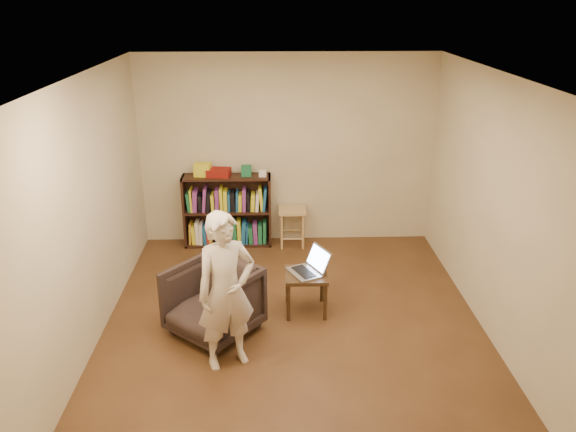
{
  "coord_description": "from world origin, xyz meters",
  "views": [
    {
      "loc": [
        -0.22,
        -5.16,
        3.29
      ],
      "look_at": [
        -0.05,
        0.35,
        1.1
      ],
      "focal_mm": 35.0,
      "sensor_mm": 36.0,
      "label": 1
    }
  ],
  "objects_px": {
    "stool": "(292,216)",
    "armchair": "(213,301)",
    "side_table": "(306,279)",
    "person": "(226,291)",
    "bookshelf": "(228,214)",
    "laptop": "(309,267)"
  },
  "relations": [
    {
      "from": "stool",
      "to": "armchair",
      "type": "xyz_separation_m",
      "value": [
        -0.89,
        -2.17,
        -0.07
      ]
    },
    {
      "from": "stool",
      "to": "armchair",
      "type": "bearing_deg",
      "value": -112.35
    },
    {
      "from": "side_table",
      "to": "person",
      "type": "xyz_separation_m",
      "value": [
        -0.79,
        -0.91,
        0.38
      ]
    },
    {
      "from": "armchair",
      "to": "side_table",
      "type": "xyz_separation_m",
      "value": [
        0.97,
        0.4,
        0.02
      ]
    },
    {
      "from": "person",
      "to": "side_table",
      "type": "bearing_deg",
      "value": 24.67
    },
    {
      "from": "stool",
      "to": "armchair",
      "type": "distance_m",
      "value": 2.34
    },
    {
      "from": "armchair",
      "to": "stool",
      "type": "bearing_deg",
      "value": 107.3
    },
    {
      "from": "bookshelf",
      "to": "stool",
      "type": "distance_m",
      "value": 0.89
    },
    {
      "from": "stool",
      "to": "side_table",
      "type": "relative_size",
      "value": 1.16
    },
    {
      "from": "armchair",
      "to": "side_table",
      "type": "height_order",
      "value": "armchair"
    },
    {
      "from": "side_table",
      "to": "person",
      "type": "distance_m",
      "value": 1.26
    },
    {
      "from": "bookshelf",
      "to": "side_table",
      "type": "bearing_deg",
      "value": -62.0
    },
    {
      "from": "laptop",
      "to": "side_table",
      "type": "bearing_deg",
      "value": -84.3
    },
    {
      "from": "bookshelf",
      "to": "side_table",
      "type": "distance_m",
      "value": 2.08
    },
    {
      "from": "armchair",
      "to": "person",
      "type": "xyz_separation_m",
      "value": [
        0.19,
        -0.52,
        0.4
      ]
    },
    {
      "from": "bookshelf",
      "to": "stool",
      "type": "height_order",
      "value": "bookshelf"
    },
    {
      "from": "side_table",
      "to": "armchair",
      "type": "bearing_deg",
      "value": -157.88
    },
    {
      "from": "side_table",
      "to": "laptop",
      "type": "xyz_separation_m",
      "value": [
        0.04,
        0.02,
        0.14
      ]
    },
    {
      "from": "bookshelf",
      "to": "person",
      "type": "distance_m",
      "value": 2.77
    },
    {
      "from": "bookshelf",
      "to": "armchair",
      "type": "distance_m",
      "value": 2.23
    },
    {
      "from": "laptop",
      "to": "armchair",
      "type": "bearing_deg",
      "value": -93.97
    },
    {
      "from": "bookshelf",
      "to": "stool",
      "type": "xyz_separation_m",
      "value": [
        0.89,
        -0.06,
        -0.01
      ]
    }
  ]
}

